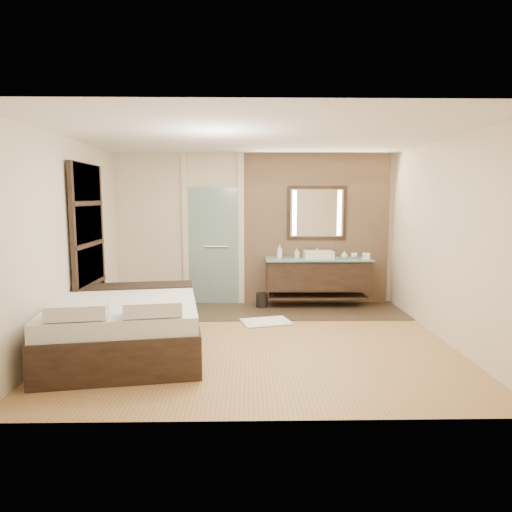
{
  "coord_description": "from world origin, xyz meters",
  "views": [
    {
      "loc": [
        -0.14,
        -5.98,
        1.91
      ],
      "look_at": [
        -0.02,
        0.6,
        1.08
      ],
      "focal_mm": 32.0,
      "sensor_mm": 36.0,
      "label": 1
    }
  ],
  "objects_px": {
    "vanity": "(318,274)",
    "waste_bin": "(262,300)",
    "mirror_unit": "(317,213)",
    "bed": "(126,325)"
  },
  "relations": [
    {
      "from": "vanity",
      "to": "waste_bin",
      "type": "distance_m",
      "value": 1.09
    },
    {
      "from": "vanity",
      "to": "waste_bin",
      "type": "height_order",
      "value": "vanity"
    },
    {
      "from": "vanity",
      "to": "mirror_unit",
      "type": "xyz_separation_m",
      "value": [
        0.0,
        0.24,
        1.07
      ]
    },
    {
      "from": "mirror_unit",
      "to": "waste_bin",
      "type": "relative_size",
      "value": 4.1
    },
    {
      "from": "mirror_unit",
      "to": "vanity",
      "type": "bearing_deg",
      "value": -90.0
    },
    {
      "from": "bed",
      "to": "waste_bin",
      "type": "distance_m",
      "value": 2.9
    },
    {
      "from": "vanity",
      "to": "waste_bin",
      "type": "bearing_deg",
      "value": -176.07
    },
    {
      "from": "bed",
      "to": "waste_bin",
      "type": "height_order",
      "value": "bed"
    },
    {
      "from": "mirror_unit",
      "to": "bed",
      "type": "xyz_separation_m",
      "value": [
        -2.75,
        -2.61,
        -1.3
      ]
    },
    {
      "from": "waste_bin",
      "to": "bed",
      "type": "bearing_deg",
      "value": -127.42
    }
  ]
}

